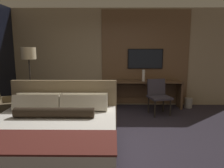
{
  "coord_description": "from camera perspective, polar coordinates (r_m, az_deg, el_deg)",
  "views": [
    {
      "loc": [
        -0.06,
        -3.81,
        1.75
      ],
      "look_at": [
        -0.12,
        0.88,
        0.92
      ],
      "focal_mm": 35.0,
      "sensor_mm": 36.0,
      "label": 1
    }
  ],
  "objects": [
    {
      "name": "vase_tall",
      "position": [
        6.12,
        8.23,
        2.21
      ],
      "size": [
        0.08,
        0.08,
        0.33
      ],
      "color": "silver",
      "rests_on": "desk"
    },
    {
      "name": "book",
      "position": [
        6.26,
        10.86,
        0.94
      ],
      "size": [
        0.24,
        0.18,
        0.03
      ],
      "color": "maroon",
      "rests_on": "desk"
    },
    {
      "name": "desk_chair",
      "position": [
        5.76,
        11.94,
        -2.42
      ],
      "size": [
        0.63,
        0.62,
        0.89
      ],
      "rotation": [
        0.0,
        0.0,
        0.24
      ],
      "color": "#38333D",
      "rests_on": "ground_plane"
    },
    {
      "name": "waste_bin",
      "position": [
        6.63,
        19.31,
        -4.65
      ],
      "size": [
        0.22,
        0.22,
        0.28
      ],
      "color": "gray",
      "rests_on": "ground_plane"
    },
    {
      "name": "desk",
      "position": [
        6.31,
        8.72,
        -1.29
      ],
      "size": [
        2.01,
        0.5,
        0.77
      ],
      "color": "brown",
      "rests_on": "ground_plane"
    },
    {
      "name": "wall_back_tv_panel",
      "position": [
        6.41,
        2.31,
        6.85
      ],
      "size": [
        7.2,
        0.09,
        2.8
      ],
      "color": "tan",
      "rests_on": "ground_plane"
    },
    {
      "name": "tv",
      "position": [
        6.4,
        8.68,
        6.53
      ],
      "size": [
        1.01,
        0.04,
        0.57
      ],
      "color": "black"
    },
    {
      "name": "floor_lamp",
      "position": [
        5.6,
        -20.88,
        6.12
      ],
      "size": [
        0.34,
        0.34,
        1.71
      ],
      "color": "#282623",
      "rests_on": "ground_plane"
    },
    {
      "name": "bed",
      "position": [
        3.7,
        -15.34,
        -12.69
      ],
      "size": [
        2.07,
        2.1,
        1.08
      ],
      "color": "#33281E",
      "rests_on": "ground_plane"
    },
    {
      "name": "armchair_by_window",
      "position": [
        5.38,
        -24.79,
        -6.84
      ],
      "size": [
        1.03,
        1.06,
        0.81
      ],
      "rotation": [
        0.0,
        0.0,
        1.94
      ],
      "color": "brown",
      "rests_on": "ground_plane"
    },
    {
      "name": "ground_plane",
      "position": [
        4.19,
        1.53,
        -14.7
      ],
      "size": [
        16.0,
        16.0,
        0.0
      ],
      "primitive_type": "plane",
      "color": "#28232D"
    }
  ]
}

